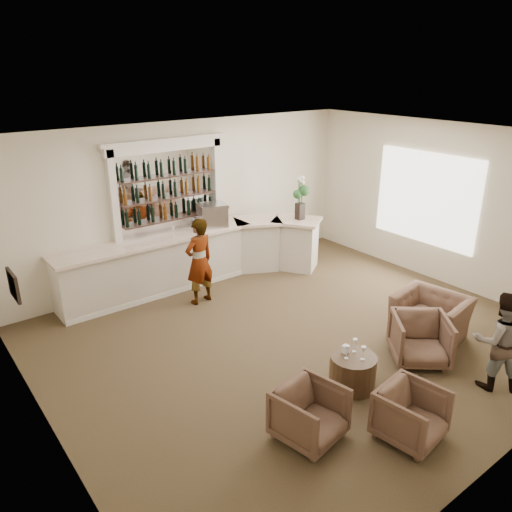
% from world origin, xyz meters
% --- Properties ---
extents(ground, '(8.00, 8.00, 0.00)m').
position_xyz_m(ground, '(0.00, 0.00, 0.00)').
color(ground, brown).
rests_on(ground, ground).
extents(room_shell, '(8.04, 7.02, 3.32)m').
position_xyz_m(room_shell, '(0.16, 0.71, 2.34)').
color(room_shell, beige).
rests_on(room_shell, ground).
extents(bar_counter, '(5.72, 1.80, 1.14)m').
position_xyz_m(bar_counter, '(-0.16, 3.00, 0.57)').
color(bar_counter, beige).
rests_on(bar_counter, ground).
extents(back_bar_alcove, '(2.64, 0.25, 3.00)m').
position_xyz_m(back_bar_alcove, '(-0.50, 3.41, 2.03)').
color(back_bar_alcove, white).
rests_on(back_bar_alcove, ground).
extents(cocktail_table, '(0.66, 0.66, 0.50)m').
position_xyz_m(cocktail_table, '(-0.31, -1.47, 0.25)').
color(cocktail_table, '#48331F').
rests_on(cocktail_table, ground).
extents(sommelier, '(0.66, 0.48, 1.69)m').
position_xyz_m(sommelier, '(-0.58, 2.20, 0.85)').
color(sommelier, gray).
rests_on(sommelier, ground).
extents(guest, '(0.91, 0.89, 1.47)m').
position_xyz_m(guest, '(1.30, -2.67, 0.74)').
color(guest, gray).
rests_on(guest, ground).
extents(armchair_left, '(0.88, 0.90, 0.70)m').
position_xyz_m(armchair_left, '(-1.51, -1.86, 0.35)').
color(armchair_left, brown).
rests_on(armchair_left, ground).
extents(armchair_center, '(0.83, 0.85, 0.68)m').
position_xyz_m(armchair_center, '(-0.53, -2.62, 0.34)').
color(armchair_center, brown).
rests_on(armchair_center, ground).
extents(armchair_right, '(1.16, 1.16, 0.76)m').
position_xyz_m(armchair_right, '(1.01, -1.64, 0.38)').
color(armchair_right, brown).
rests_on(armchair_right, ground).
extents(armchair_far, '(1.15, 1.26, 0.73)m').
position_xyz_m(armchair_far, '(1.83, -1.27, 0.36)').
color(armchair_far, brown).
rests_on(armchair_far, ground).
extents(espresso_machine, '(0.66, 0.60, 0.49)m').
position_xyz_m(espresso_machine, '(0.30, 3.07, 1.39)').
color(espresso_machine, silver).
rests_on(espresso_machine, bar_counter).
extents(flower_vase, '(0.25, 0.25, 0.96)m').
position_xyz_m(flower_vase, '(2.11, 2.35, 1.68)').
color(flower_vase, black).
rests_on(flower_vase, bar_counter).
extents(wine_glass_bar_left, '(0.07, 0.07, 0.21)m').
position_xyz_m(wine_glass_bar_left, '(-0.67, 3.00, 1.25)').
color(wine_glass_bar_left, white).
rests_on(wine_glass_bar_left, bar_counter).
extents(wine_glass_bar_right, '(0.07, 0.07, 0.21)m').
position_xyz_m(wine_glass_bar_right, '(0.21, 2.98, 1.25)').
color(wine_glass_bar_right, white).
rests_on(wine_glass_bar_right, bar_counter).
extents(wine_glass_tbl_a, '(0.07, 0.07, 0.21)m').
position_xyz_m(wine_glass_tbl_a, '(-0.43, -1.44, 0.60)').
color(wine_glass_tbl_a, white).
rests_on(wine_glass_tbl_a, cocktail_table).
extents(wine_glass_tbl_b, '(0.07, 0.07, 0.21)m').
position_xyz_m(wine_glass_tbl_b, '(-0.21, -1.39, 0.60)').
color(wine_glass_tbl_b, white).
rests_on(wine_glass_tbl_b, cocktail_table).
extents(wine_glass_tbl_c, '(0.07, 0.07, 0.21)m').
position_xyz_m(wine_glass_tbl_c, '(-0.27, -1.60, 0.60)').
color(wine_glass_tbl_c, white).
rests_on(wine_glass_tbl_c, cocktail_table).
extents(napkin_holder, '(0.08, 0.08, 0.12)m').
position_xyz_m(napkin_holder, '(-0.33, -1.33, 0.56)').
color(napkin_holder, white).
rests_on(napkin_holder, cocktail_table).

